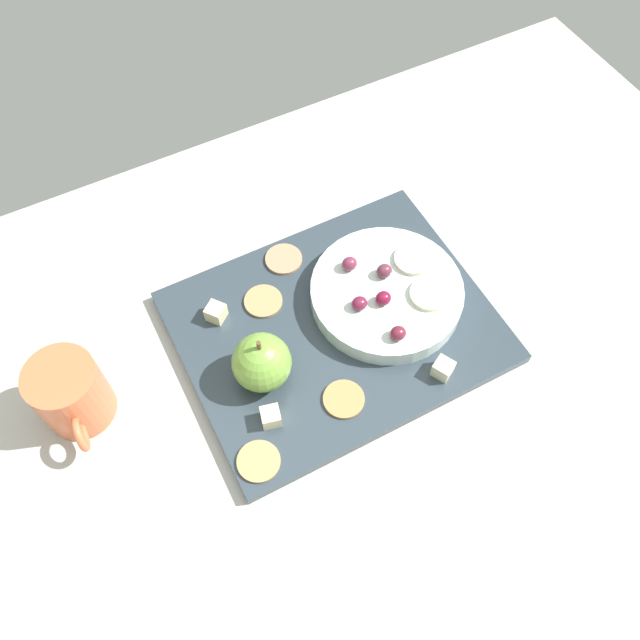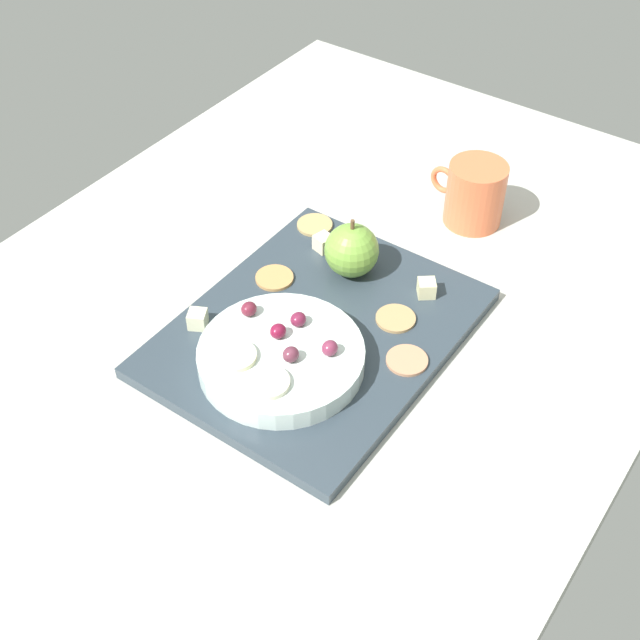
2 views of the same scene
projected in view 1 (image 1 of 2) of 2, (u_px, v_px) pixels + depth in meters
table at (350, 363)px, 80.81cm from camera, size 124.96×81.36×4.47cm
platter at (336, 327)px, 79.93cm from camera, size 36.56×29.05×1.55cm
serving_dish at (386, 293)px, 80.03cm from camera, size 18.52×18.52×2.47cm
apple_whole at (262, 363)px, 72.80cm from camera, size 6.74×6.74×6.74cm
apple_stem at (259, 345)px, 69.39cm from camera, size 0.50×0.50×1.20cm
cheese_cube_0 at (216, 312)px, 78.86cm from camera, size 2.92×2.92×2.08cm
cheese_cube_1 at (443, 369)px, 75.01cm from camera, size 2.81×2.81×2.08cm
cheese_cube_2 at (271, 417)px, 72.00cm from camera, size 2.53×2.53×2.08cm
cracker_0 at (263, 301)px, 80.67cm from camera, size 4.72×4.72×0.40cm
cracker_1 at (284, 259)px, 83.93cm from camera, size 4.72×4.72×0.40cm
cracker_2 at (344, 399)px, 73.98cm from camera, size 4.72×4.72×0.40cm
cracker_3 at (259, 461)px, 70.28cm from camera, size 4.72×4.72×0.40cm
grape_0 at (384, 271)px, 79.20cm from camera, size 1.92×1.73×1.70cm
grape_1 at (359, 303)px, 76.91cm from camera, size 1.92×1.73×1.56cm
grape_2 at (349, 264)px, 79.74cm from camera, size 1.92×1.73×1.70cm
grape_3 at (398, 333)px, 74.81cm from camera, size 1.92×1.73×1.62cm
grape_4 at (383, 298)px, 77.24cm from camera, size 1.92×1.73×1.62cm
apple_slice_0 at (429, 294)px, 78.13cm from camera, size 4.65×4.65×0.60cm
apple_slice_1 at (413, 259)px, 80.75cm from camera, size 4.65×4.65×0.60cm
cup at (71, 394)px, 71.45cm from camera, size 7.80×11.01×8.75cm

